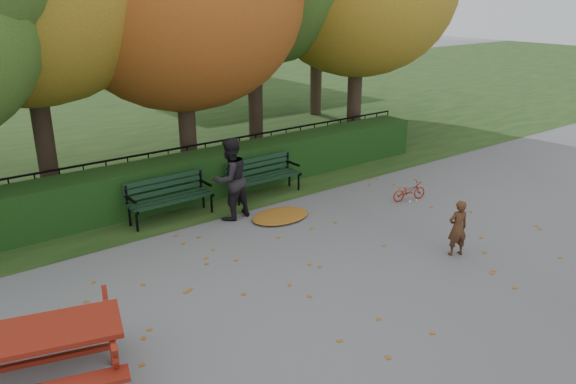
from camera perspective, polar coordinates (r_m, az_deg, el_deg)
ground at (r=9.99m, az=4.51°, el=-7.31°), size 90.00×90.00×0.00m
grass_strip at (r=21.91m, az=-20.76°, el=6.54°), size 90.00×90.00×0.00m
hedge at (r=13.23m, az=-8.49°, el=1.77°), size 13.00×0.90×1.00m
iron_fence at (r=13.90m, az=-10.11°, el=2.71°), size 14.00×0.04×1.02m
bench_left at (r=11.99m, az=-12.03°, el=-0.26°), size 1.80×0.57×0.88m
bench_right at (r=13.12m, az=-2.59°, el=1.91°), size 1.80×0.57×0.88m
picnic_table at (r=7.36m, az=-24.41°, el=-14.05°), size 2.33×2.07×0.96m
leaf_pile at (r=11.89m, az=-0.78°, el=-2.44°), size 1.57×1.37×0.09m
leaf_scatter at (r=10.19m, az=3.38°, el=-6.68°), size 9.00×5.70×0.01m
child at (r=10.54m, az=16.85°, el=-3.52°), size 0.45×0.37×1.05m
adult at (r=11.67m, az=-5.89°, el=1.33°), size 0.94×0.79×1.74m
bicycle at (r=13.12m, az=12.21°, el=0.10°), size 0.90×0.49×0.45m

